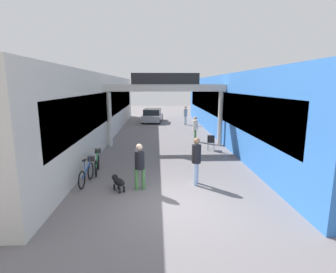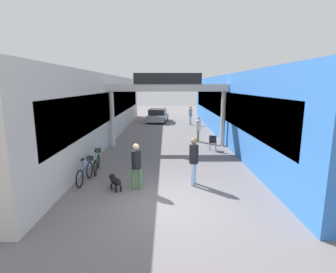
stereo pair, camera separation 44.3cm
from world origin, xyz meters
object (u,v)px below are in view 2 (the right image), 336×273
at_px(pedestrian_carrying_crate, 198,127).
at_px(pedestrian_elderly_walking, 190,114).
at_px(parked_car_silver, 158,116).
at_px(bicycle_blue_nearest, 86,171).
at_px(dog_on_leash, 115,181).
at_px(pedestrian_with_dog, 136,164).
at_px(bollard_post_metal, 135,161).
at_px(pedestrian_companion, 194,158).
at_px(cafe_chair_black_nearer, 213,141).
at_px(bicycle_green_second, 97,161).

xyz_separation_m(pedestrian_carrying_crate, pedestrian_elderly_walking, (0.17, 7.54, 0.06)).
bearing_deg(parked_car_silver, bicycle_blue_nearest, -97.60).
relative_size(pedestrian_carrying_crate, parked_car_silver, 0.40).
bearing_deg(pedestrian_carrying_crate, dog_on_leash, -115.88).
xyz_separation_m(pedestrian_with_dog, dog_on_leash, (-0.77, -0.04, -0.62)).
relative_size(pedestrian_elderly_walking, bollard_post_metal, 1.56).
bearing_deg(dog_on_leash, bollard_post_metal, 72.55).
relative_size(pedestrian_companion, cafe_chair_black_nearer, 2.00).
bearing_deg(pedestrian_carrying_crate, bollard_post_metal, -117.84).
height_order(bicycle_green_second, parked_car_silver, parked_car_silver).
bearing_deg(bicycle_green_second, pedestrian_companion, -21.69).
bearing_deg(parked_car_silver, bicycle_green_second, -97.87).
distance_m(dog_on_leash, cafe_chair_black_nearer, 7.21).
distance_m(dog_on_leash, bollard_post_metal, 1.71).
xyz_separation_m(pedestrian_elderly_walking, cafe_chair_black_nearer, (0.39, -9.92, -0.47)).
distance_m(pedestrian_with_dog, dog_on_leash, 0.99).
bearing_deg(pedestrian_with_dog, pedestrian_companion, 12.41).
xyz_separation_m(cafe_chair_black_nearer, parked_car_silver, (-3.50, 11.93, 0.10)).
relative_size(pedestrian_companion, bicycle_green_second, 1.06).
bearing_deg(parked_car_silver, pedestrian_carrying_crate, -72.88).
height_order(pedestrian_with_dog, dog_on_leash, pedestrian_with_dog).
xyz_separation_m(dog_on_leash, bicycle_blue_nearest, (-1.28, 0.82, 0.10)).
bearing_deg(bollard_post_metal, parked_car_silver, 88.38).
bearing_deg(cafe_chair_black_nearer, pedestrian_with_dog, -123.32).
height_order(pedestrian_with_dog, pedestrian_carrying_crate, pedestrian_with_dog).
height_order(pedestrian_carrying_crate, cafe_chair_black_nearer, pedestrian_carrying_crate).
xyz_separation_m(bicycle_green_second, parked_car_silver, (2.14, 15.50, 0.21)).
height_order(cafe_chair_black_nearer, parked_car_silver, parked_car_silver).
bearing_deg(bicycle_green_second, pedestrian_carrying_crate, 49.48).
xyz_separation_m(pedestrian_with_dog, cafe_chair_black_nearer, (3.69, 5.62, -0.42)).
relative_size(pedestrian_elderly_walking, bicycle_blue_nearest, 1.04).
bearing_deg(bicycle_blue_nearest, pedestrian_carrying_crate, 54.34).
xyz_separation_m(pedestrian_companion, bicycle_green_second, (-4.01, 1.60, -0.59)).
bearing_deg(pedestrian_companion, dog_on_leash, -170.02).
bearing_deg(bicycle_green_second, pedestrian_with_dog, -46.47).
bearing_deg(pedestrian_carrying_crate, bicycle_green_second, -130.52).
relative_size(pedestrian_carrying_crate, bollard_post_metal, 1.48).
xyz_separation_m(pedestrian_companion, pedestrian_elderly_walking, (1.24, 15.08, -0.01)).
relative_size(pedestrian_carrying_crate, dog_on_leash, 2.29).
relative_size(bicycle_blue_nearest, cafe_chair_black_nearer, 1.90).
height_order(pedestrian_carrying_crate, bicycle_blue_nearest, pedestrian_carrying_crate).
relative_size(pedestrian_elderly_walking, bicycle_green_second, 1.05).
xyz_separation_m(bicycle_blue_nearest, bicycle_green_second, (0.10, 1.27, 0.00)).
height_order(pedestrian_with_dog, bicycle_green_second, pedestrian_with_dog).
xyz_separation_m(bicycle_green_second, cafe_chair_black_nearer, (5.64, 3.57, 0.10)).
bearing_deg(bicycle_blue_nearest, parked_car_silver, 82.40).
xyz_separation_m(pedestrian_carrying_crate, parked_car_silver, (-2.94, 9.55, -0.31)).
height_order(pedestrian_companion, cafe_chair_black_nearer, pedestrian_companion).
xyz_separation_m(pedestrian_carrying_crate, dog_on_leash, (-3.90, -8.04, -0.62)).
relative_size(pedestrian_with_dog, bicycle_green_second, 1.00).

